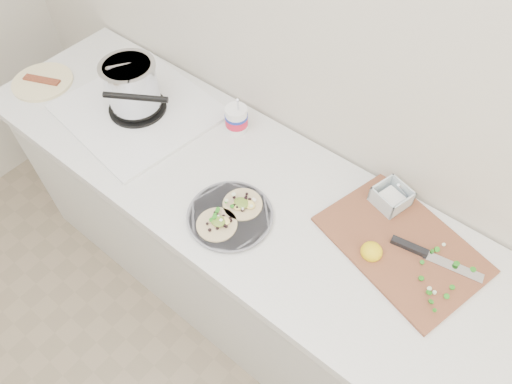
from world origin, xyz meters
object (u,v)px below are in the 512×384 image
Objects in this scene: stove at (134,94)px; taco_plate at (230,214)px; cutboard at (403,238)px; bacon_plate at (43,82)px; tub at (237,117)px.

taco_plate is at bearing -7.22° from stove.
stove reaches higher than cutboard.
bacon_plate is (-0.45, -0.13, -0.08)m from stove.
stove is 0.64m from taco_plate.
taco_plate is 1.45× the size of tub.
bacon_plate is (-0.82, -0.31, -0.06)m from tub.
bacon_plate is at bearing -156.30° from stove.
stove is 1.10× the size of cutboard.
tub reaches higher than cutboard.
cutboard is at bearing -4.45° from tub.
taco_plate is at bearing -135.54° from cutboard.
tub reaches higher than bacon_plate.
stove is 0.48m from bacon_plate.
stove is at bearing -158.82° from cutboard.
stove is 2.14× the size of taco_plate.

